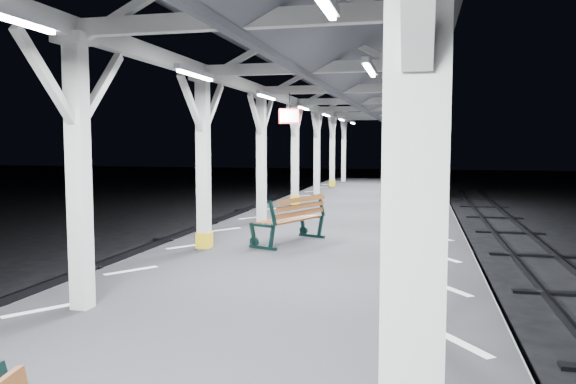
% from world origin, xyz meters
% --- Properties ---
extents(ground, '(120.00, 120.00, 0.00)m').
position_xyz_m(ground, '(0.00, 0.00, 0.00)').
color(ground, black).
rests_on(ground, ground).
extents(platform, '(6.00, 50.00, 1.00)m').
position_xyz_m(platform, '(0.00, 0.00, 0.50)').
color(platform, black).
rests_on(platform, ground).
extents(hazard_stripes_left, '(1.00, 48.00, 0.01)m').
position_xyz_m(hazard_stripes_left, '(-2.45, 0.00, 1.00)').
color(hazard_stripes_left, silver).
rests_on(hazard_stripes_left, platform).
extents(hazard_stripes_right, '(1.00, 48.00, 0.01)m').
position_xyz_m(hazard_stripes_right, '(2.45, 0.00, 1.00)').
color(hazard_stripes_right, silver).
rests_on(hazard_stripes_right, platform).
extents(canopy, '(5.40, 49.00, 4.65)m').
position_xyz_m(canopy, '(0.00, -0.02, 4.56)').
color(canopy, beige).
rests_on(canopy, platform).
extents(bench_mid, '(1.27, 1.89, 0.97)m').
position_xyz_m(bench_mid, '(-0.48, 3.01, 1.51)').
color(bench_mid, black).
rests_on(bench_mid, platform).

